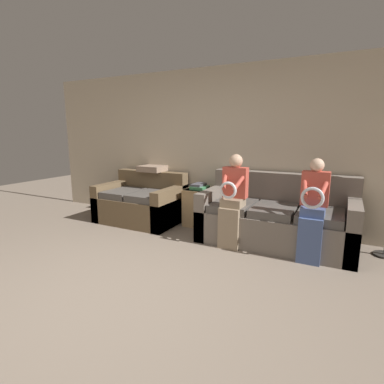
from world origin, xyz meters
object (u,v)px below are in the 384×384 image
(book_stack, at_px, (199,187))
(couch_side, at_px, (141,203))
(couch_main, at_px, (276,219))
(child_left_seated, at_px, (233,197))
(child_right_seated, at_px, (313,206))
(throw_pillow, at_px, (153,168))
(side_shelf, at_px, (199,207))

(book_stack, bearing_deg, couch_side, -166.14)
(book_stack, bearing_deg, couch_main, -10.46)
(couch_main, relative_size, child_left_seated, 1.64)
(couch_main, relative_size, book_stack, 6.82)
(child_left_seated, xyz_separation_m, book_stack, (-0.80, 0.64, -0.03))
(couch_main, height_order, child_right_seated, child_right_seated)
(couch_main, xyz_separation_m, child_left_seated, (-0.50, -0.40, 0.35))
(couch_side, relative_size, child_right_seated, 1.13)
(couch_side, bearing_deg, couch_main, 0.16)
(couch_side, bearing_deg, child_left_seated, -12.42)
(couch_side, xyz_separation_m, child_left_seated, (1.81, -0.40, 0.37))
(couch_side, height_order, child_left_seated, child_left_seated)
(couch_main, distance_m, child_right_seated, 0.73)
(couch_side, relative_size, throw_pillow, 3.16)
(couch_main, bearing_deg, child_left_seated, -141.04)
(couch_side, xyz_separation_m, child_right_seated, (2.80, -0.40, 0.36))
(child_right_seated, bearing_deg, book_stack, 160.20)
(throw_pillow, bearing_deg, child_right_seated, -14.87)
(couch_side, distance_m, book_stack, 1.09)
(child_left_seated, height_order, book_stack, child_left_seated)
(couch_main, xyz_separation_m, throw_pillow, (-2.27, 0.33, 0.56))
(side_shelf, height_order, book_stack, book_stack)
(couch_side, bearing_deg, throw_pillow, 83.39)
(couch_main, height_order, book_stack, couch_main)
(couch_main, xyz_separation_m, book_stack, (-1.30, 0.24, 0.32))
(child_left_seated, relative_size, throw_pillow, 2.84)
(child_left_seated, relative_size, book_stack, 4.15)
(child_right_seated, xyz_separation_m, side_shelf, (-1.81, 0.64, -0.36))
(couch_main, relative_size, couch_side, 1.48)
(child_left_seated, bearing_deg, child_right_seated, -0.25)
(side_shelf, bearing_deg, throw_pillow, 174.65)
(couch_side, bearing_deg, child_right_seated, -8.16)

